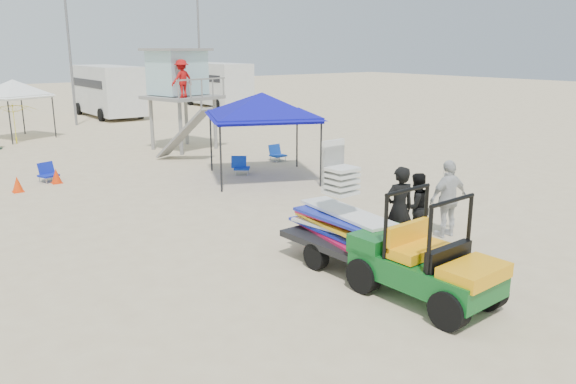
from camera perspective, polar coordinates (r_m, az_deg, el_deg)
ground at (r=10.31m, az=7.91°, el=-10.81°), size 140.00×140.00×0.00m
utility_cart at (r=10.13m, az=13.89°, el=-6.05°), size 1.42×2.61×1.94m
surf_trailer at (r=11.65m, az=5.05°, el=-2.85°), size 1.54×2.69×2.26m
man_left at (r=12.47m, az=11.20°, el=-1.75°), size 0.80×0.64×1.91m
man_mid at (r=13.29m, az=12.84°, el=-1.51°), size 0.89×0.76×1.61m
man_right at (r=13.75m, az=15.97°, el=-0.66°), size 1.14×0.60×1.85m
lifeguard_tower at (r=25.18m, az=-11.05°, el=11.45°), size 3.20×3.20×4.26m
canopy_blue at (r=19.01m, az=-2.66°, el=9.64°), size 4.45×4.45×3.34m
canopy_white_c at (r=30.64m, az=-26.19°, el=9.95°), size 3.38×3.38×3.30m
umbrella_b at (r=29.19m, az=-25.95°, el=6.27°), size 2.95×2.95×1.91m
cone_near at (r=20.15m, az=-22.48°, el=1.52°), size 0.34×0.34×0.50m
cone_far at (r=19.42m, az=-25.79°, el=0.72°), size 0.34×0.34×0.50m
beach_chair_a at (r=20.56m, az=-23.26°, el=1.86°), size 0.67×0.73×0.64m
beach_chair_b at (r=22.40m, az=-1.17°, el=3.99°), size 0.57×0.61×0.64m
beach_chair_c at (r=20.09m, az=-4.89°, el=2.73°), size 0.73×0.83×0.64m
rv_mid_right at (r=38.77m, az=-17.90°, el=9.95°), size 2.64×7.00×3.25m
rv_far_right at (r=43.86m, az=-7.23°, el=10.97°), size 2.64×6.60×3.25m
light_pole_left at (r=34.93m, az=-21.27°, el=12.88°), size 0.14×0.14×8.00m
light_pole_right at (r=39.71m, az=-9.00°, el=13.73°), size 0.14×0.14×8.00m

